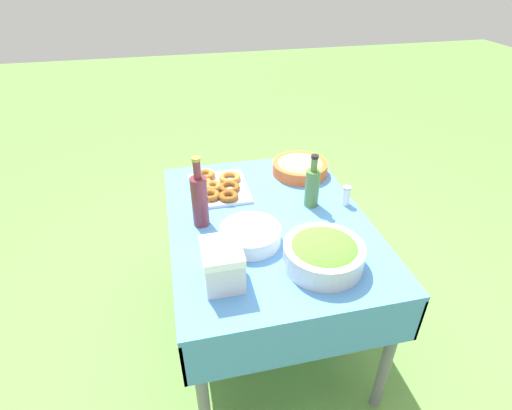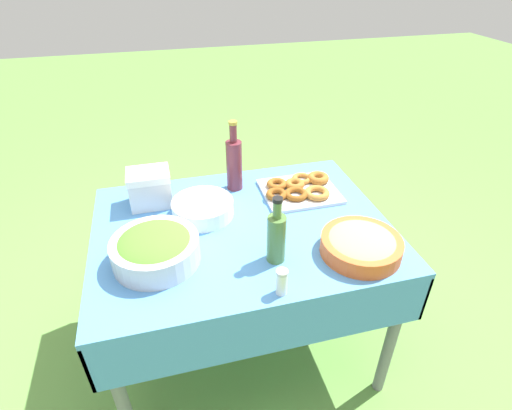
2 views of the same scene
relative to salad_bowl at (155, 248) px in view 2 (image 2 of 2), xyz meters
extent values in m
plane|color=#609342|center=(-0.36, -0.14, -0.83)|extent=(14.00, 14.00, 0.00)
cube|color=#4C8CD1|center=(-0.36, -0.14, -0.07)|extent=(1.23, 0.93, 0.02)
cube|color=#4C8CD1|center=(-0.36, -0.59, -0.19)|extent=(1.23, 0.01, 0.22)
cube|color=#4C8CD1|center=(-0.36, 0.32, -0.19)|extent=(1.23, 0.01, 0.22)
cube|color=#4C8CD1|center=(-0.97, -0.14, -0.19)|extent=(0.01, 0.93, 0.22)
cube|color=#4C8CD1|center=(0.25, -0.14, -0.19)|extent=(0.01, 0.93, 0.22)
cylinder|color=slate|center=(-0.91, -0.54, -0.46)|extent=(0.05, 0.05, 0.75)
cylinder|color=slate|center=(0.20, -0.54, -0.46)|extent=(0.05, 0.05, 0.75)
cylinder|color=slate|center=(-0.91, 0.27, -0.46)|extent=(0.05, 0.05, 0.75)
cylinder|color=slate|center=(0.20, 0.27, -0.46)|extent=(0.05, 0.05, 0.75)
cylinder|color=silver|center=(0.00, 0.00, -0.01)|extent=(0.32, 0.32, 0.10)
ellipsoid|color=#51892D|center=(0.00, 0.00, 0.02)|extent=(0.29, 0.29, 0.07)
cylinder|color=#E05B28|center=(-0.76, 0.15, -0.03)|extent=(0.31, 0.31, 0.07)
ellipsoid|color=tan|center=(-0.76, 0.15, -0.01)|extent=(0.27, 0.27, 0.06)
cube|color=silver|center=(-0.68, -0.32, -0.05)|extent=(0.35, 0.30, 0.02)
torus|color=#A36628|center=(-0.80, -0.38, -0.03)|extent=(0.13, 0.13, 0.04)
torus|color=brown|center=(-0.65, -0.27, -0.03)|extent=(0.13, 0.13, 0.03)
torus|color=#93561E|center=(-0.59, -0.38, -0.03)|extent=(0.14, 0.14, 0.03)
torus|color=#B27533|center=(-0.72, -0.40, -0.03)|extent=(0.12, 0.12, 0.02)
torus|color=#B27533|center=(-0.74, -0.25, -0.03)|extent=(0.15, 0.15, 0.03)
torus|color=#A36628|center=(-0.67, -0.36, -0.03)|extent=(0.12, 0.12, 0.03)
torus|color=brown|center=(-0.56, -0.29, -0.03)|extent=(0.12, 0.12, 0.03)
cylinder|color=white|center=(-0.21, -0.25, -0.05)|extent=(0.27, 0.27, 0.01)
cylinder|color=white|center=(-0.21, -0.25, -0.04)|extent=(0.27, 0.27, 0.01)
cylinder|color=white|center=(-0.21, -0.25, -0.03)|extent=(0.27, 0.27, 0.01)
cylinder|color=white|center=(-0.21, -0.25, -0.02)|extent=(0.27, 0.27, 0.01)
cylinder|color=white|center=(-0.21, -0.25, -0.01)|extent=(0.27, 0.27, 0.01)
cylinder|color=white|center=(-0.21, -0.25, 0.01)|extent=(0.27, 0.27, 0.01)
cylinder|color=#4C7238|center=(-0.43, 0.10, 0.04)|extent=(0.07, 0.07, 0.19)
cylinder|color=#4C7238|center=(-0.43, 0.10, 0.16)|extent=(0.03, 0.03, 0.07)
cylinder|color=black|center=(-0.43, 0.10, 0.21)|extent=(0.04, 0.04, 0.02)
cylinder|color=maroon|center=(-0.39, -0.45, 0.06)|extent=(0.08, 0.08, 0.24)
cylinder|color=maroon|center=(-0.39, -0.45, 0.22)|extent=(0.03, 0.03, 0.08)
cylinder|color=#A58C33|center=(-0.39, -0.45, 0.27)|extent=(0.04, 0.04, 0.02)
cube|color=silver|center=(0.00, -0.41, 0.00)|extent=(0.18, 0.15, 0.13)
cube|color=white|center=(0.00, -0.41, 0.09)|extent=(0.19, 0.15, 0.03)
cylinder|color=white|center=(-0.40, 0.27, -0.02)|extent=(0.04, 0.04, 0.09)
cylinder|color=silver|center=(-0.40, 0.27, 0.03)|extent=(0.04, 0.04, 0.01)
camera|label=1|loc=(1.14, -0.54, 1.03)|focal=28.00mm
camera|label=2|loc=(-0.07, 1.19, 0.95)|focal=28.00mm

